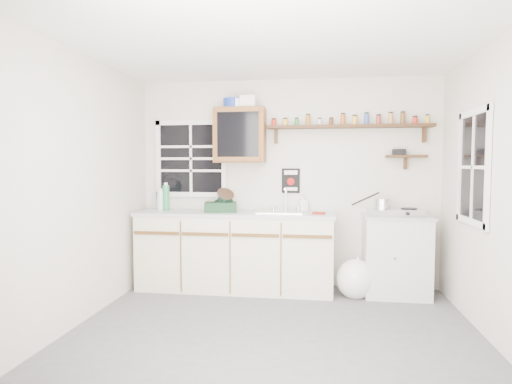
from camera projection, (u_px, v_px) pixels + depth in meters
room at (274, 191)px, 3.63m from camera, size 3.64×3.24×2.54m
main_cabinet at (235, 250)px, 5.05m from camera, size 2.31×0.63×0.92m
right_cabinet at (396, 255)px, 4.81m from camera, size 0.73×0.57×0.91m
sink at (281, 212)px, 4.95m from camera, size 0.52×0.44×0.29m
upper_cabinet at (240, 135)px, 5.10m from camera, size 0.60×0.32×0.65m
upper_cabinet_clutter at (239, 103)px, 5.08m from camera, size 0.39×0.24×0.14m
spice_shelf at (349, 125)px, 4.98m from camera, size 1.91×0.18×0.35m
secondary_shelf at (404, 156)px, 4.93m from camera, size 0.45×0.16×0.24m
warning_sign at (291, 181)px, 5.19m from camera, size 0.22×0.02×0.30m
window_back at (191, 159)px, 5.35m from camera, size 0.93×0.03×0.98m
window_right at (474, 167)px, 3.91m from camera, size 0.03×0.78×1.08m
water_bottles at (164, 199)px, 5.18m from camera, size 0.15×0.09×0.34m
dish_rack at (222, 204)px, 5.05m from camera, size 0.42×0.35×0.28m
soap_bottle at (303, 203)px, 5.12m from camera, size 0.12×0.12×0.20m
rag at (319, 213)px, 4.80m from camera, size 0.15×0.14×0.02m
hotplate at (396, 212)px, 4.77m from camera, size 0.61×0.38×0.08m
saucepan at (382, 204)px, 4.78m from camera, size 0.42×0.29×0.19m
trash_bag at (356, 279)px, 4.75m from camera, size 0.42×0.38×0.48m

